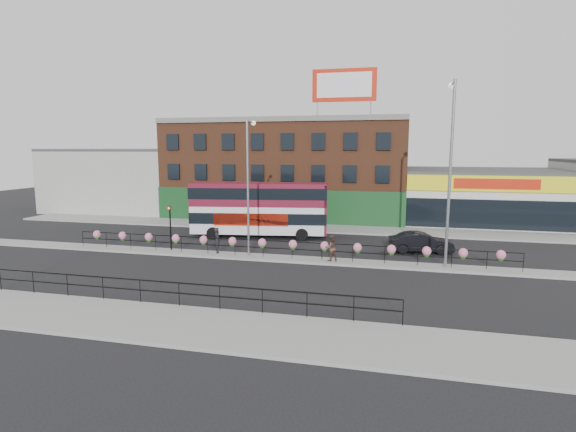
% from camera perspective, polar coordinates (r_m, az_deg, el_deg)
% --- Properties ---
extents(ground, '(120.00, 120.00, 0.00)m').
position_cam_1_polar(ground, '(30.14, -1.35, -5.53)').
color(ground, black).
rests_on(ground, ground).
extents(south_pavement, '(60.00, 4.00, 0.15)m').
position_cam_1_polar(south_pavement, '(19.33, -10.81, -13.68)').
color(south_pavement, gray).
rests_on(south_pavement, ground).
extents(north_pavement, '(60.00, 4.00, 0.15)m').
position_cam_1_polar(north_pavement, '(41.58, 2.91, -1.51)').
color(north_pavement, gray).
rests_on(north_pavement, ground).
extents(median, '(60.00, 1.60, 0.15)m').
position_cam_1_polar(median, '(30.12, -1.35, -5.40)').
color(median, gray).
rests_on(median, ground).
extents(yellow_line_inner, '(60.00, 0.10, 0.01)m').
position_cam_1_polar(yellow_line_inner, '(21.32, -8.21, -11.65)').
color(yellow_line_inner, gold).
rests_on(yellow_line_inner, ground).
extents(yellow_line_outer, '(60.00, 0.10, 0.01)m').
position_cam_1_polar(yellow_line_outer, '(21.16, -8.39, -11.81)').
color(yellow_line_outer, gold).
rests_on(yellow_line_outer, ground).
extents(brick_building, '(25.00, 12.21, 10.30)m').
position_cam_1_polar(brick_building, '(49.61, 0.11, 6.01)').
color(brick_building, brown).
rests_on(brick_building, ground).
extents(supermarket, '(15.00, 12.25, 5.30)m').
position_cam_1_polar(supermarket, '(49.10, 23.45, 2.38)').
color(supermarket, silver).
rests_on(supermarket, ground).
extents(warehouse_west, '(15.50, 12.00, 7.30)m').
position_cam_1_polar(warehouse_west, '(57.89, -19.83, 4.41)').
color(warehouse_west, '#9E9E99').
rests_on(warehouse_west, ground).
extents(billboard, '(6.00, 0.29, 4.40)m').
position_cam_1_polar(billboard, '(43.91, 7.14, 16.15)').
color(billboard, '#B71C09').
rests_on(billboard, brick_building).
extents(median_railing, '(30.04, 0.56, 1.23)m').
position_cam_1_polar(median_railing, '(29.90, -1.35, -3.59)').
color(median_railing, black).
rests_on(median_railing, median).
extents(south_railing, '(20.04, 0.05, 1.12)m').
position_cam_1_polar(south_railing, '(21.47, -13.69, -8.98)').
color(south_railing, black).
rests_on(south_railing, south_pavement).
extents(double_decker_bus, '(11.49, 4.29, 4.54)m').
position_cam_1_polar(double_decker_bus, '(37.23, -3.63, 1.53)').
color(double_decker_bus, silver).
rests_on(double_decker_bus, ground).
extents(car, '(2.64, 4.81, 1.46)m').
position_cam_1_polar(car, '(33.31, 16.51, -3.24)').
color(car, black).
rests_on(car, ground).
extents(pedestrian_a, '(0.95, 0.89, 1.78)m').
position_cam_1_polar(pedestrian_a, '(31.54, -8.96, -3.06)').
color(pedestrian_a, black).
rests_on(pedestrian_a, median).
extents(pedestrian_b, '(1.36, 1.33, 1.69)m').
position_cam_1_polar(pedestrian_b, '(29.14, 5.49, -4.06)').
color(pedestrian_b, '#4C352B').
rests_on(pedestrian_b, median).
extents(lamp_column_west, '(0.33, 1.59, 9.06)m').
position_cam_1_polar(lamp_column_west, '(30.13, -5.00, 5.07)').
color(lamp_column_west, gray).
rests_on(lamp_column_west, median).
extents(lamp_column_east, '(0.40, 1.97, 11.20)m').
position_cam_1_polar(lamp_column_east, '(28.66, 19.92, 6.95)').
color(lamp_column_east, gray).
rests_on(lamp_column_east, median).
extents(traffic_light_median, '(0.15, 0.28, 3.65)m').
position_cam_1_polar(traffic_light_median, '(32.94, -14.75, -0.22)').
color(traffic_light_median, black).
rests_on(traffic_light_median, median).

